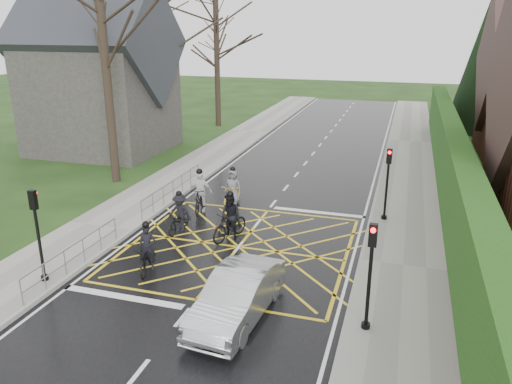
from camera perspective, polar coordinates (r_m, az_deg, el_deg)
The scene contains 22 objects.
ground at distance 19.00m, azimuth -1.99°, elevation -6.31°, with size 120.00×120.00×0.00m, color black.
road at distance 19.00m, azimuth -1.99°, elevation -6.30°, with size 9.00×80.00×0.01m, color black.
sidewalk_right at distance 18.11m, azimuth 16.47°, elevation -8.19°, with size 3.00×80.00×0.15m, color gray.
sidewalk_left at distance 21.54m, azimuth -17.31°, elevation -3.88°, with size 3.00×80.00×0.15m, color gray.
stone_wall at distance 23.65m, azimuth 21.10°, elevation -1.57°, with size 0.50×38.00×0.70m, color slate.
hedge at distance 23.14m, azimuth 21.60°, elevation 2.51°, with size 0.90×38.00×2.80m, color #12370F.
conifer at distance 42.68m, azimuth 24.47°, elevation 12.99°, with size 4.60×4.60×10.00m.
church at distance 34.31m, azimuth -17.54°, elevation 12.66°, with size 8.80×7.80×11.00m.
tree_near at distance 26.66m, azimuth -17.18°, elevation 17.65°, with size 9.24×9.24×11.44m.
tree_mid at distance 34.09m, azimuth -10.98°, elevation 19.38°, with size 10.08×10.08×12.48m.
tree_far at distance 41.10m, azimuth -4.55°, elevation 17.45°, with size 8.40×8.40×10.40m.
railing_south at distance 17.94m, azimuth -20.09°, elevation -6.35°, with size 0.05×5.04×1.03m.
railing_north at distance 23.87m, azimuth -9.48°, elevation 0.76°, with size 0.05×6.04×1.03m.
traffic_light_ne at distance 21.44m, azimuth 14.72°, elevation 0.78°, with size 0.24×0.31×3.21m.
traffic_light_se at distance 13.65m, azimuth 12.84°, elevation -9.61°, with size 0.24×0.31×3.21m.
traffic_light_sw at distance 17.17m, azimuth -23.58°, elevation -4.72°, with size 0.24×0.31×3.21m.
cyclist_rear at distance 17.50m, azimuth -12.37°, elevation -6.99°, with size 1.14×1.92×1.77m.
cyclist_back at distance 19.44m, azimuth -2.98°, elevation -3.33°, with size 1.21×2.04×1.98m.
cyclist_mid at distance 20.41m, azimuth -8.74°, elevation -2.80°, with size 1.03×1.77×1.71m.
cyclist_front at distance 22.40m, azimuth -6.45°, elevation -0.44°, with size 1.14×2.06×1.99m.
cyclist_lead at distance 23.28m, azimuth -2.69°, elevation 0.11°, with size 0.83×1.87×1.79m.
car at distance 14.44m, azimuth -2.16°, elevation -11.80°, with size 1.49×4.27×1.41m, color #B0B2B8.
Camera 1 is at (5.66, -16.27, 8.02)m, focal length 35.00 mm.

